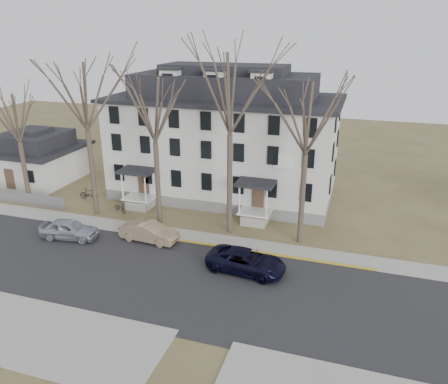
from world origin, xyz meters
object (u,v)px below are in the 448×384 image
(car_navy, at_px, (246,262))
(tree_center, at_px, (230,88))
(tree_mid_right, at_px, (308,114))
(bicycle_right, at_px, (89,194))
(car_tan, at_px, (149,232))
(bicycle_left, at_px, (120,208))
(tree_bungalow, at_px, (15,115))
(small_house, at_px, (37,158))
(car_silver, at_px, (69,230))
(tree_far_left, at_px, (83,92))
(tree_mid_left, at_px, (153,105))
(boarding_house, at_px, (225,139))

(car_navy, bearing_deg, tree_center, 33.68)
(tree_mid_right, distance_m, bicycle_right, 22.12)
(car_tan, relative_size, bicycle_left, 2.85)
(tree_bungalow, xyz_separation_m, car_navy, (21.80, -5.36, -7.39))
(small_house, height_order, car_navy, small_house)
(tree_mid_right, height_order, car_silver, tree_mid_right)
(tree_bungalow, height_order, car_silver, tree_bungalow)
(tree_far_left, distance_m, tree_mid_left, 6.05)
(small_house, distance_m, car_tan, 20.20)
(tree_far_left, bearing_deg, bicycle_left, 23.91)
(tree_far_left, bearing_deg, tree_bungalow, 180.00)
(boarding_house, distance_m, tree_mid_right, 12.51)
(tree_bungalow, bearing_deg, bicycle_left, 5.26)
(tree_mid_right, bearing_deg, tree_center, 180.00)
(tree_center, distance_m, car_navy, 12.00)
(car_tan, relative_size, car_navy, 0.85)
(tree_mid_right, relative_size, car_tan, 2.88)
(tree_center, bearing_deg, boarding_house, 110.20)
(tree_mid_right, bearing_deg, bicycle_left, 177.03)
(boarding_house, xyz_separation_m, tree_mid_right, (8.50, -8.15, 4.22))
(tree_far_left, relative_size, tree_center, 0.93)
(small_house, xyz_separation_m, tree_center, (23.00, -6.20, 8.84))
(tree_center, relative_size, bicycle_left, 9.46)
(tree_mid_left, height_order, car_tan, tree_mid_left)
(boarding_house, relative_size, bicycle_right, 11.89)
(bicycle_right, bearing_deg, tree_center, -110.24)
(boarding_house, relative_size, car_silver, 4.75)
(boarding_house, xyz_separation_m, small_house, (-20.00, -1.96, -3.13))
(tree_mid_left, distance_m, tree_bungalow, 13.08)
(tree_mid_right, distance_m, car_tan, 14.34)
(tree_far_left, xyz_separation_m, car_tan, (6.74, -3.35, -9.61))
(car_silver, height_order, bicycle_left, car_silver)
(tree_bungalow, bearing_deg, car_silver, -31.81)
(tree_far_left, relative_size, tree_mid_right, 1.08)
(tree_far_left, height_order, tree_mid_left, tree_far_left)
(small_house, xyz_separation_m, tree_bungalow, (4.00, -6.20, 5.87))
(tree_far_left, height_order, bicycle_left, tree_far_left)
(small_house, height_order, tree_center, tree_center)
(tree_bungalow, xyz_separation_m, bicycle_left, (8.84, 0.81, -7.71))
(tree_far_left, relative_size, bicycle_right, 7.84)
(tree_center, bearing_deg, bicycle_left, 175.42)
(car_navy, bearing_deg, small_house, 71.96)
(small_house, relative_size, car_silver, 1.99)
(boarding_house, distance_m, small_house, 20.34)
(tree_bungalow, bearing_deg, tree_far_left, 0.00)
(car_navy, bearing_deg, car_silver, 93.94)
(tree_mid_right, xyz_separation_m, bicycle_left, (-15.66, 0.81, -9.19))
(car_silver, xyz_separation_m, bicycle_left, (1.04, 5.65, -0.34))
(car_silver, bearing_deg, tree_bungalow, 50.38)
(car_tan, bearing_deg, tree_far_left, 66.96)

